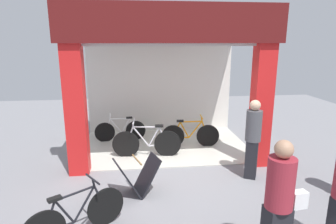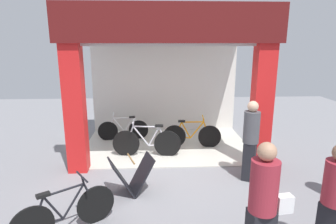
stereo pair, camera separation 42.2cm
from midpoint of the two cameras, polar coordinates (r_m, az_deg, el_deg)
name	(u,v)px [view 1 (the left image)]	position (r m, az deg, el deg)	size (l,w,h in m)	color
ground_plane	(172,168)	(6.75, -1.11, -11.05)	(17.01, 17.01, 0.00)	gray
shop_facade	(165,78)	(7.59, -2.18, 6.69)	(4.70, 3.25, 3.59)	beige
bicycle_inside_0	(121,130)	(8.52, -10.79, -3.59)	(1.46, 0.40, 0.81)	black
bicycle_inside_1	(190,135)	(7.91, 2.91, -4.53)	(1.58, 0.43, 0.87)	black
bicycle_inside_3	(147,143)	(7.26, -5.86, -6.06)	(1.72, 0.47, 0.95)	black
bicycle_parked_0	(76,216)	(4.74, -20.29, -18.87)	(1.32, 0.91, 0.86)	black
sandwich_board_sign	(137,176)	(5.61, -8.31, -12.56)	(0.93, 0.74, 0.72)	black
pedestrian_0	(279,203)	(3.93, 18.22, -16.72)	(0.59, 0.39, 1.71)	black
pedestrian_3	(253,138)	(6.24, 14.61, -5.10)	(0.49, 0.65, 1.69)	black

